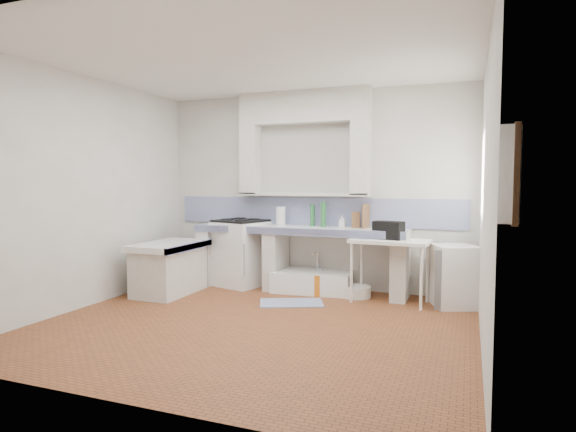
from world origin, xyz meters
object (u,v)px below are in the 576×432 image
(side_table, at_px, (390,271))
(sink, at_px, (313,282))
(stove, at_px, (241,253))
(fridge, at_px, (455,276))

(side_table, bearing_deg, sink, 172.97)
(stove, height_order, side_table, stove)
(sink, xyz_separation_m, fridge, (1.87, -0.15, 0.25))
(stove, xyz_separation_m, sink, (1.13, -0.03, -0.34))
(stove, height_order, fridge, stove)
(fridge, bearing_deg, sink, 153.69)
(stove, bearing_deg, fridge, 12.56)
(stove, distance_m, sink, 1.18)
(stove, distance_m, side_table, 2.24)
(sink, relative_size, fridge, 1.43)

